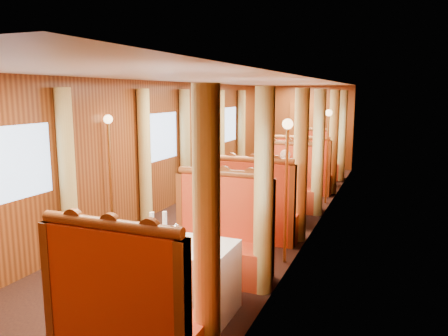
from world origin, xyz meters
The scene contains 47 objects.
floor centered at (0.00, 0.00, 0.00)m, with size 3.00×12.00×0.01m, color black, non-canonical shape.
ceiling centered at (0.00, 0.00, 2.50)m, with size 3.00×12.00×0.01m, color silver, non-canonical shape.
wall_far centered at (0.00, 6.00, 1.25)m, with size 3.00×2.50×0.01m, color brown, non-canonical shape.
wall_left centered at (-1.50, 0.00, 1.25)m, with size 12.00×2.50×0.01m, color brown, non-canonical shape.
wall_right centered at (1.50, 0.00, 1.25)m, with size 12.00×2.50×0.01m, color brown, non-canonical shape.
doorway_far centered at (0.00, 5.97, 1.00)m, with size 0.80×0.04×2.00m, color brown.
table_near centered at (0.75, -3.50, 0.38)m, with size 1.05×0.72×0.75m, color white.
banquette_near_fwd centered at (0.75, -4.51, 0.42)m, with size 1.30×0.55×1.34m.
banquette_near_aft centered at (0.75, -2.49, 0.42)m, with size 1.30×0.55×1.34m.
table_mid centered at (0.75, 0.00, 0.38)m, with size 1.05×0.72×0.75m, color white.
banquette_mid_fwd centered at (0.75, -1.01, 0.42)m, with size 1.30×0.55×1.34m.
banquette_mid_aft centered at (0.75, 1.01, 0.42)m, with size 1.30×0.55×1.34m.
table_far centered at (0.75, 3.50, 0.38)m, with size 1.05×0.72×0.75m, color white.
banquette_far_fwd centered at (0.75, 2.49, 0.42)m, with size 1.30×0.55×1.34m.
banquette_far_aft centered at (0.75, 4.51, 0.42)m, with size 1.30×0.55×1.34m.
tea_tray centered at (0.62, -3.56, 0.76)m, with size 0.34×0.26×0.01m, color silver.
teapot_left centered at (0.60, -3.59, 0.82)m, with size 0.18×0.14×0.15m, color silver, non-canonical shape.
teapot_right centered at (0.75, -3.58, 0.81)m, with size 0.15×0.12×0.12m, color silver, non-canonical shape.
teapot_back centered at (0.65, -3.43, 0.82)m, with size 0.17×0.13×0.14m, color silver, non-canonical shape.
fruit_plate centered at (1.07, -3.62, 0.77)m, with size 0.20×0.20×0.05m.
cup_inboard centered at (0.34, -3.39, 0.86)m, with size 0.08×0.08×0.26m.
cup_outboard centered at (0.45, -3.32, 0.86)m, with size 0.08×0.08×0.26m.
rose_vase_mid centered at (0.78, 0.03, 0.93)m, with size 0.06×0.06×0.36m.
rose_vase_far centered at (0.74, 3.51, 0.93)m, with size 0.06×0.06×0.36m.
window_left_near centered at (-1.49, -3.50, 1.45)m, with size 1.20×0.90×0.01m, color #8BADD9, non-canonical shape.
curtain_left_near_b centered at (-1.38, -2.72, 1.18)m, with size 0.22×0.22×2.35m, color #E2CB74.
window_right_near centered at (1.49, -3.50, 1.45)m, with size 1.20×0.90×0.01m, color #8BADD9, non-canonical shape.
curtain_right_near_a centered at (1.38, -4.28, 1.18)m, with size 0.22×0.22×2.35m, color #E2CB74.
curtain_right_near_b centered at (1.38, -2.72, 1.18)m, with size 0.22×0.22×2.35m, color #E2CB74.
window_left_mid centered at (-1.49, 0.00, 1.45)m, with size 1.20×0.90×0.01m, color #8BADD9, non-canonical shape.
curtain_left_mid_a centered at (-1.38, -0.78, 1.18)m, with size 0.22×0.22×2.35m, color #E2CB74.
curtain_left_mid_b centered at (-1.38, 0.78, 1.18)m, with size 0.22×0.22×2.35m, color #E2CB74.
window_right_mid centered at (1.49, 0.00, 1.45)m, with size 1.20×0.90×0.01m, color #8BADD9, non-canonical shape.
curtain_right_mid_a centered at (1.38, -0.78, 1.18)m, with size 0.22×0.22×2.35m, color #E2CB74.
curtain_right_mid_b centered at (1.38, 0.78, 1.18)m, with size 0.22×0.22×2.35m, color #E2CB74.
window_left_far centered at (-1.49, 3.50, 1.45)m, with size 1.20×0.90×0.01m, color #8BADD9, non-canonical shape.
curtain_left_far_a centered at (-1.38, 2.72, 1.18)m, with size 0.22×0.22×2.35m, color #E2CB74.
curtain_left_far_b centered at (-1.38, 4.28, 1.18)m, with size 0.22×0.22×2.35m, color #E2CB74.
window_right_far centered at (1.49, 3.50, 1.45)m, with size 1.20×0.90×0.01m, color #8BADD9, non-canonical shape.
curtain_right_far_a centered at (1.38, 2.72, 1.18)m, with size 0.22×0.22×2.35m, color #E2CB74.
curtain_right_far_b centered at (1.38, 4.28, 1.18)m, with size 0.22×0.22×2.35m, color #E2CB74.
sconce_left_fore centered at (-1.40, -1.75, 1.38)m, with size 0.14×0.14×1.95m.
sconce_right_fore centered at (1.40, -1.75, 1.38)m, with size 0.14×0.14×1.95m.
sconce_left_aft centered at (-1.40, 1.75, 1.38)m, with size 0.14×0.14×1.95m.
sconce_right_aft centered at (1.40, 1.75, 1.38)m, with size 0.14×0.14×1.95m.
steward centered at (-0.80, 0.56, 0.88)m, with size 0.64×0.42×1.75m, color navy.
passenger centered at (0.75, 0.77, 0.74)m, with size 0.40×0.44×0.76m.
Camera 1 is at (2.74, -7.30, 2.27)m, focal length 35.00 mm.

